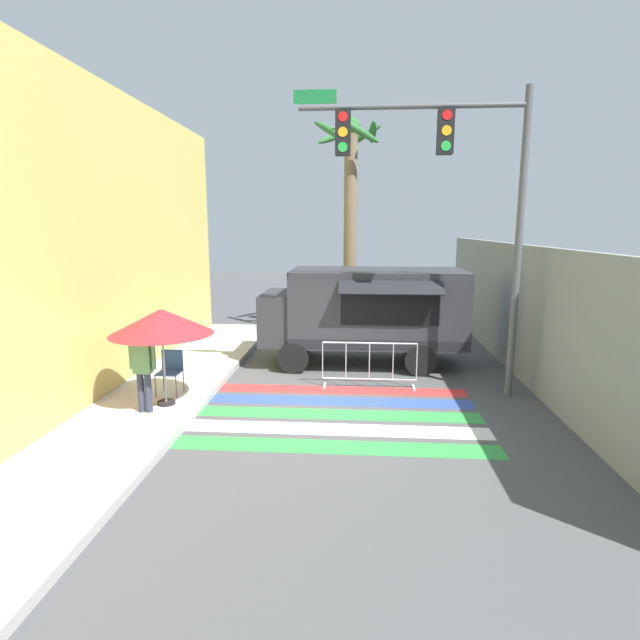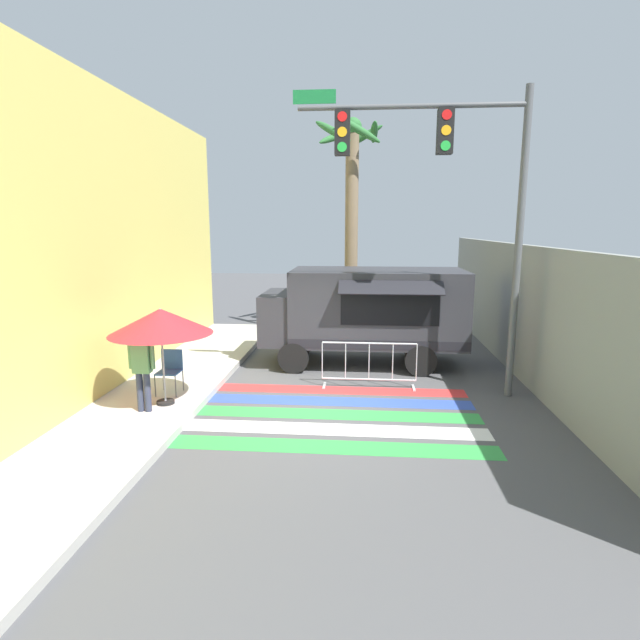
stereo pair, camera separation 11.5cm
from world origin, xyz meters
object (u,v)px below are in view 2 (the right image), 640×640
food_truck (362,309)px  vendor_person (142,364)px  traffic_signal_pole (448,178)px  palm_tree (352,201)px  patio_umbrella (161,322)px  folding_chair (170,367)px  barricade_front (369,365)px

food_truck → vendor_person: (-4.24, -4.38, -0.42)m
food_truck → traffic_signal_pole: bearing=-53.6°
traffic_signal_pole → palm_tree: 6.50m
patio_umbrella → folding_chair: patio_umbrella is taller
patio_umbrella → folding_chair: bearing=101.9°
folding_chair → palm_tree: (3.75, 6.96, 3.84)m
food_truck → patio_umbrella: (-4.00, -3.94, 0.34)m
vendor_person → palm_tree: (3.84, 8.12, 3.45)m
folding_chair → barricade_front: size_ratio=0.42×
food_truck → barricade_front: size_ratio=2.43×
folding_chair → vendor_person: vendor_person is taller
traffic_signal_pole → food_truck: bearing=126.4°
barricade_front → patio_umbrella: bearing=-155.8°
food_truck → vendor_person: 6.11m
vendor_person → barricade_front: bearing=16.0°
patio_umbrella → palm_tree: palm_tree is taller
food_truck → vendor_person: bearing=-134.0°
barricade_front → vendor_person: bearing=-152.3°
food_truck → palm_tree: size_ratio=0.75×
traffic_signal_pole → patio_umbrella: bearing=-164.9°
patio_umbrella → barricade_front: patio_umbrella is taller
traffic_signal_pole → barricade_front: bearing=168.3°
vendor_person → barricade_front: (4.42, 2.32, -0.56)m
traffic_signal_pole → barricade_front: (-1.58, 0.33, -4.19)m
barricade_front → folding_chair: bearing=-165.0°
traffic_signal_pole → patio_umbrella: size_ratio=3.20×
traffic_signal_pole → folding_chair: (-5.91, -0.84, -4.02)m
traffic_signal_pole → vendor_person: (-6.00, -2.00, -3.63)m
traffic_signal_pole → folding_chair: size_ratio=6.98×
patio_umbrella → barricade_front: (4.18, 1.88, -1.32)m
folding_chair → vendor_person: bearing=-103.5°
traffic_signal_pole → patio_umbrella: traffic_signal_pole is taller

